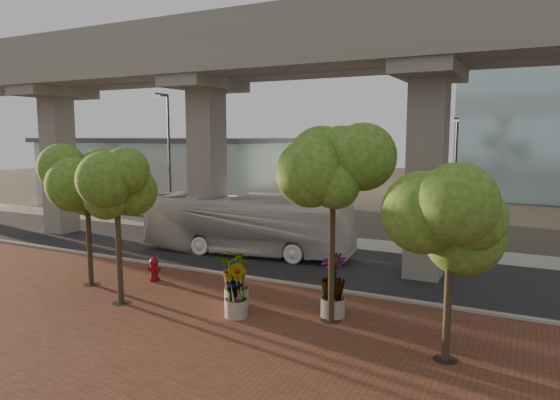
% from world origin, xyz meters
% --- Properties ---
extents(ground, '(160.00, 160.00, 0.00)m').
position_xyz_m(ground, '(0.00, 0.00, 0.00)').
color(ground, '#3B342B').
rests_on(ground, ground).
extents(brick_plaza, '(70.00, 13.00, 0.06)m').
position_xyz_m(brick_plaza, '(0.00, -8.00, 0.03)').
color(brick_plaza, brown).
rests_on(brick_plaza, ground).
extents(asphalt_road, '(90.00, 8.00, 0.04)m').
position_xyz_m(asphalt_road, '(0.00, 2.00, 0.02)').
color(asphalt_road, black).
rests_on(asphalt_road, ground).
extents(curb_strip, '(70.00, 0.25, 0.16)m').
position_xyz_m(curb_strip, '(0.00, -2.00, 0.08)').
color(curb_strip, '#9C9891').
rests_on(curb_strip, ground).
extents(far_sidewalk, '(90.00, 3.00, 0.06)m').
position_xyz_m(far_sidewalk, '(0.00, 7.50, 0.03)').
color(far_sidewalk, '#9C9891').
rests_on(far_sidewalk, ground).
extents(transit_viaduct, '(72.00, 5.60, 12.40)m').
position_xyz_m(transit_viaduct, '(0.00, 2.00, 7.29)').
color(transit_viaduct, gray).
rests_on(transit_viaduct, ground).
extents(station_pavilion, '(23.00, 13.00, 6.30)m').
position_xyz_m(station_pavilion, '(-20.00, 16.00, 3.22)').
color(station_pavilion, silver).
rests_on(station_pavilion, ground).
extents(transit_bus, '(11.99, 4.06, 3.28)m').
position_xyz_m(transit_bus, '(-3.58, 2.25, 1.64)').
color(transit_bus, silver).
rests_on(transit_bus, ground).
extents(fire_hydrant, '(0.55, 0.50, 1.10)m').
position_xyz_m(fire_hydrant, '(-4.59, -4.21, 0.59)').
color(fire_hydrant, maroon).
rests_on(fire_hydrant, ground).
extents(planter_front, '(2.05, 2.05, 2.26)m').
position_xyz_m(planter_front, '(0.50, -5.44, 1.43)').
color(planter_front, '#9E978F').
rests_on(planter_front, ground).
extents(planter_right, '(2.14, 2.14, 2.28)m').
position_xyz_m(planter_right, '(4.14, -4.77, 1.44)').
color(planter_right, gray).
rests_on(planter_right, ground).
extents(planter_left, '(1.83, 1.83, 2.02)m').
position_xyz_m(planter_left, '(1.06, -6.36, 1.28)').
color(planter_left, gray).
rests_on(planter_left, ground).
extents(street_tree_far_west, '(3.53, 3.53, 6.11)m').
position_xyz_m(street_tree_far_west, '(-6.65, -5.92, 4.54)').
color(street_tree_far_west, '#423525').
rests_on(street_tree_far_west, ground).
extents(street_tree_near_west, '(3.32, 3.32, 5.95)m').
position_xyz_m(street_tree_near_west, '(-3.73, -7.13, 4.47)').
color(street_tree_near_west, '#423525').
rests_on(street_tree_near_west, ground).
extents(street_tree_near_east, '(3.66, 3.66, 7.00)m').
position_xyz_m(street_tree_near_east, '(4.23, -5.20, 5.37)').
color(street_tree_near_east, '#423525').
rests_on(street_tree_near_east, ground).
extents(street_tree_far_east, '(3.56, 3.56, 5.67)m').
position_xyz_m(street_tree_far_east, '(8.31, -6.58, 4.09)').
color(street_tree_far_east, '#423525').
rests_on(street_tree_far_east, ground).
extents(streetlamp_west, '(0.46, 1.34, 9.27)m').
position_xyz_m(streetlamp_west, '(-12.12, 6.09, 5.40)').
color(streetlamp_west, '#2D2D32').
rests_on(streetlamp_west, ground).
extents(streetlamp_east, '(0.37, 1.07, 7.39)m').
position_xyz_m(streetlamp_east, '(6.59, 6.74, 4.32)').
color(streetlamp_east, '#2C2D31').
rests_on(streetlamp_east, ground).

